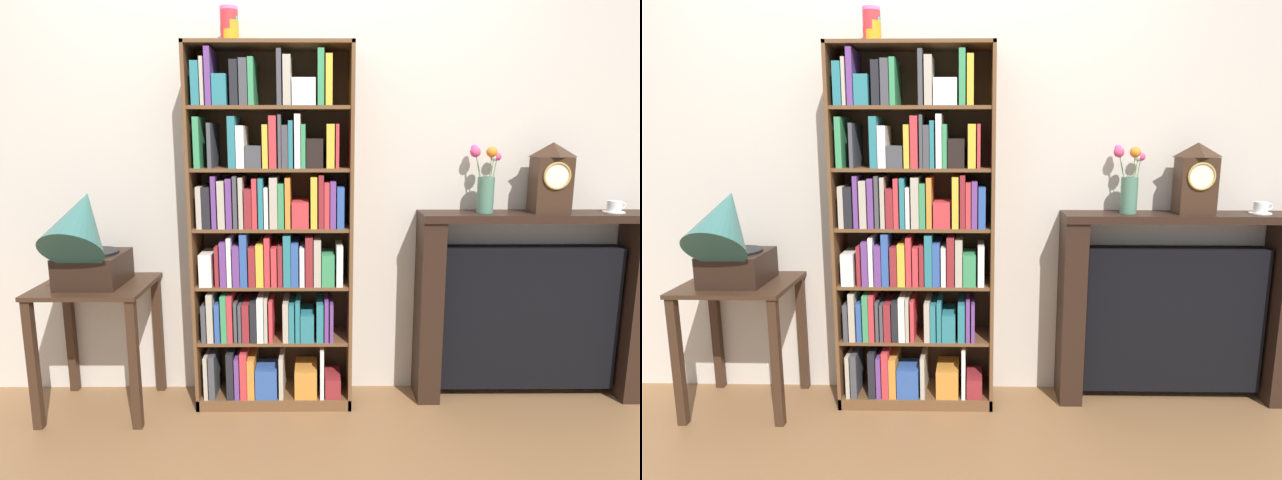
{
  "view_description": "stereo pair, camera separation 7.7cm",
  "coord_description": "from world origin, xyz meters",
  "views": [
    {
      "loc": [
        0.23,
        -2.65,
        1.44
      ],
      "look_at": [
        0.24,
        0.12,
        0.9
      ],
      "focal_mm": 30.37,
      "sensor_mm": 36.0,
      "label": 1
    },
    {
      "loc": [
        0.3,
        -2.65,
        1.44
      ],
      "look_at": [
        0.24,
        0.12,
        0.9
      ],
      "focal_mm": 30.37,
      "sensor_mm": 36.0,
      "label": 2
    }
  ],
  "objects": [
    {
      "name": "gramophone",
      "position": [
        -0.91,
        -0.05,
        0.94
      ],
      "size": [
        0.3,
        0.5,
        0.57
      ],
      "color": "black",
      "rests_on": "side_table_left"
    },
    {
      "name": "fireplace_mantel",
      "position": [
        1.39,
        0.17,
        0.51
      ],
      "size": [
        1.23,
        0.24,
        1.04
      ],
      "color": "black",
      "rests_on": "ground"
    },
    {
      "name": "bookshelf",
      "position": [
        -0.01,
        0.11,
        0.89
      ],
      "size": [
        0.82,
        0.3,
        1.87
      ],
      "color": "brown",
      "rests_on": "ground"
    },
    {
      "name": "teacup_with_saucer",
      "position": [
        1.79,
        0.15,
        1.06
      ],
      "size": [
        0.12,
        0.11,
        0.06
      ],
      "color": "white",
      "rests_on": "fireplace_mantel"
    },
    {
      "name": "side_table_left",
      "position": [
        -0.91,
        0.03,
        0.51
      ],
      "size": [
        0.56,
        0.48,
        0.69
      ],
      "color": "#382316",
      "rests_on": "ground"
    },
    {
      "name": "wall_back",
      "position": [
        0.24,
        0.31,
        1.34
      ],
      "size": [
        5.21,
        0.08,
        2.67
      ],
      "primitive_type": "cube",
      "color": "beige",
      "rests_on": "ground"
    },
    {
      "name": "ground_plane",
      "position": [
        0.0,
        0.0,
        -0.01
      ],
      "size": [
        8.21,
        6.4,
        0.02
      ],
      "primitive_type": "cube",
      "color": "brown"
    },
    {
      "name": "flower_vase",
      "position": [
        1.11,
        0.16,
        1.19
      ],
      "size": [
        0.17,
        0.14,
        0.35
      ],
      "color": "#4C7A60",
      "rests_on": "fireplace_mantel"
    },
    {
      "name": "mantel_clock",
      "position": [
        1.44,
        0.15,
        1.22
      ],
      "size": [
        0.18,
        0.15,
        0.36
      ],
      "color": "#382316",
      "rests_on": "fireplace_mantel"
    },
    {
      "name": "cup_stack",
      "position": [
        -0.2,
        0.13,
        1.96
      ],
      "size": [
        0.09,
        0.09,
        0.17
      ],
      "color": "red",
      "rests_on": "bookshelf"
    }
  ]
}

